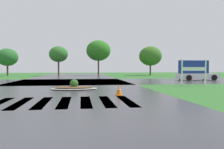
# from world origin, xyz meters

# --- Properties ---
(ground_plane) EXTENTS (120.00, 120.00, 0.10)m
(ground_plane) POSITION_xyz_m (0.00, 0.00, -0.05)
(ground_plane) COLOR #2D6628
(asphalt_roadway) EXTENTS (11.54, 80.00, 0.01)m
(asphalt_roadway) POSITION_xyz_m (0.00, 10.00, 0.00)
(asphalt_roadway) COLOR #35353A
(asphalt_roadway) RESTS_ON ground
(asphalt_cross_road) EXTENTS (90.00, 10.39, 0.01)m
(asphalt_cross_road) POSITION_xyz_m (0.00, 19.25, 0.00)
(asphalt_cross_road) COLOR #35353A
(asphalt_cross_road) RESTS_ON ground
(crosswalk_stripes) EXTENTS (6.75, 3.48, 0.01)m
(crosswalk_stripes) POSITION_xyz_m (0.00, 5.10, 0.00)
(crosswalk_stripes) COLOR white
(crosswalk_stripes) RESTS_ON ground
(estate_billboard) EXTENTS (2.54, 0.15, 2.08)m
(estate_billboard) POSITION_xyz_m (10.05, 12.48, 1.40)
(estate_billboard) COLOR white
(estate_billboard) RESTS_ON ground
(median_island) EXTENTS (3.10, 1.80, 0.68)m
(median_island) POSITION_xyz_m (0.69, 10.79, 0.14)
(median_island) COLOR #9E9B93
(median_island) RESTS_ON ground
(car_silver_hatch) EXTENTS (4.70, 2.30, 1.24)m
(car_silver_hatch) POSITION_xyz_m (14.41, 20.21, 0.59)
(car_silver_hatch) COLOR silver
(car_silver_hatch) RESTS_ON ground
(traffic_cone) EXTENTS (0.37, 0.37, 0.58)m
(traffic_cone) POSITION_xyz_m (3.13, 7.12, 0.28)
(traffic_cone) COLOR orange
(traffic_cone) RESTS_ON ground
(background_treeline) EXTENTS (35.53, 4.83, 6.38)m
(background_treeline) POSITION_xyz_m (1.38, 36.60, 3.78)
(background_treeline) COLOR #4C3823
(background_treeline) RESTS_ON ground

